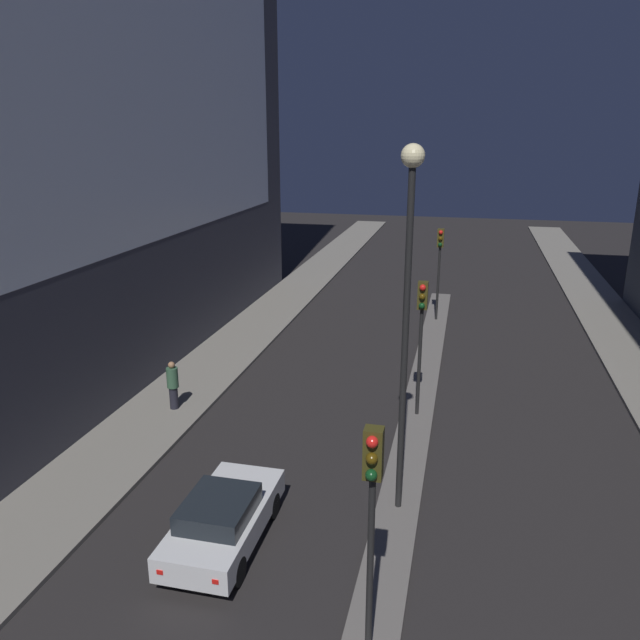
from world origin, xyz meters
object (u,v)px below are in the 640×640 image
Objects in this scene: traffic_light_near at (372,495)px; traffic_light_mid at (421,319)px; car_left_lane at (223,518)px; pedestrian_on_left_sidewalk at (173,384)px; traffic_light_far at (440,254)px; street_lamp at (408,275)px.

traffic_light_near is 1.00× the size of traffic_light_mid.
pedestrian_on_left_sidewalk is at bearing 124.44° from car_left_lane.
traffic_light_mid reaches higher than car_left_lane.
traffic_light_far is at bearing 90.00° from traffic_light_mid.
pedestrian_on_left_sidewalk is at bearing 153.63° from street_lamp.
traffic_light_near is 12.40m from pedestrian_on_left_sidewalk.
traffic_light_mid is at bearing 90.00° from traffic_light_near.
car_left_lane is at bearing -148.62° from street_lamp.
pedestrian_on_left_sidewalk is at bearing -122.74° from traffic_light_far.
street_lamp is (0.00, 4.90, 2.67)m from traffic_light_near.
traffic_light_near reaches higher than pedestrian_on_left_sidewalk.
traffic_light_far is 0.51× the size of street_lamp.
traffic_light_mid is 1.13× the size of car_left_lane.
traffic_light_near is 2.69× the size of pedestrian_on_left_sidewalk.
traffic_light_far reaches higher than car_left_lane.
traffic_light_near is 10.42m from traffic_light_mid.
street_lamp is (0.00, -16.82, 2.67)m from traffic_light_far.
street_lamp is 10.50m from pedestrian_on_left_sidewalk.
traffic_light_far is 1.13× the size of car_left_lane.
pedestrian_on_left_sidewalk is (-8.20, -1.46, -2.48)m from traffic_light_mid.
car_left_lane is (-3.82, -2.33, -5.47)m from street_lamp.
traffic_light_far is 19.72m from car_left_lane.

